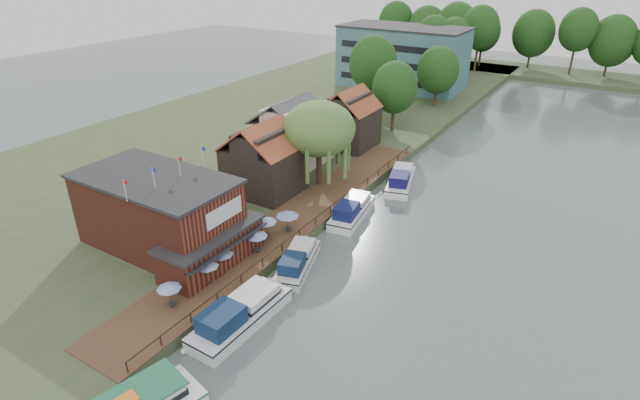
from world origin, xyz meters
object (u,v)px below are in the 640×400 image
Objects in this scene: cruiser_2 at (352,208)px; cottage_c at (350,118)px; swan at (183,351)px; willow at (319,145)px; umbrella_0 at (170,295)px; umbrella_2 at (222,260)px; cruiser_3 at (401,177)px; cottage_a at (263,158)px; umbrella_3 at (257,242)px; pub at (174,217)px; cottage_b at (291,130)px; cruiser_0 at (240,311)px; cruiser_1 at (297,258)px; umbrella_4 at (266,228)px; umbrella_5 at (288,221)px; umbrella_1 at (208,272)px; hotel_block at (402,57)px.

cottage_c is at bearing 111.03° from cruiser_2.
cruiser_2 reaches higher than swan.
willow reaches higher than umbrella_0.
cruiser_3 is at bearing 79.16° from umbrella_2.
umbrella_3 is (7.85, -11.46, -2.96)m from cottage_a.
pub is 25.33m from cottage_b.
cottage_b is at bearing 111.96° from swan.
cruiser_0 is at bearing -62.41° from cottage_b.
cruiser_0 is 9.00m from cruiser_1.
umbrella_4 is at bearing -120.77° from cruiser_3.
swan is at bearing -77.93° from willow.
cruiser_2 reaches higher than cruiser_1.
umbrella_3 is at bearing 27.32° from pub.
swan is (-1.55, -4.79, -1.12)m from cruiser_0.
umbrella_5 is at bearing 62.69° from umbrella_4.
cottage_a is 26.72m from swan.
umbrella_1 is at bearing -83.04° from umbrella_2.
cottage_a reaches higher than umbrella_0.
umbrella_2 reaches higher than cruiser_0.
umbrella_0 is at bearing -81.53° from cottage_c.
umbrella_0 is 0.24× the size of cruiser_3.
umbrella_5 is (1.11, 2.16, 0.00)m from umbrella_4.
cruiser_3 is at bearing 80.37° from umbrella_1.
umbrella_5 reaches higher than cruiser_2.
cottage_c is 41.03m from umbrella_0.
umbrella_0 is (6.03, -6.47, -2.36)m from pub.
cottage_c reaches higher than umbrella_4.
cottage_b is at bearing 110.64° from umbrella_1.
cruiser_1 is at bearing -41.29° from cottage_a.
willow reaches higher than cruiser_0.
hotel_block reaches higher than umbrella_1.
pub is 7.28m from umbrella_1.
willow is at bearing 99.95° from umbrella_4.
umbrella_2 is at bearing 96.96° from umbrella_1.
cottage_a is at bearing 123.79° from cruiser_0.
umbrella_0 is 10.05m from umbrella_3.
hotel_block is 52.29m from willow.
umbrella_1 is 8.59m from cruiser_1.
swan is at bearing -111.28° from cruiser_1.
cottage_c is at bearing 92.52° from cruiser_1.
pub is 0.79× the size of hotel_block.
cottage_c is 0.94× the size of cruiser_1.
umbrella_4 is at bearing 118.41° from cruiser_0.
swan is (2.84, -12.50, -2.07)m from umbrella_3.
hotel_block is 69.25m from umbrella_3.
cruiser_2 is at bearing 67.34° from umbrella_4.
hotel_block is at bearing 101.06° from umbrella_1.
hotel_block is 73.07m from umbrella_2.
willow reaches higher than umbrella_4.
pub is 11.17m from umbrella_5.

